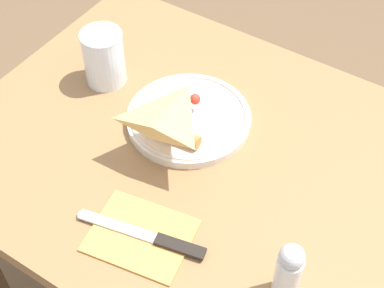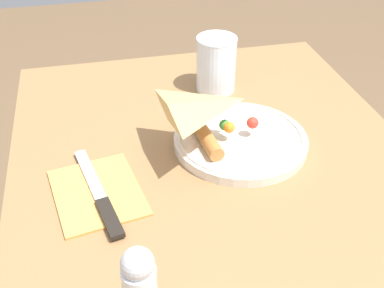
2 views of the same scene
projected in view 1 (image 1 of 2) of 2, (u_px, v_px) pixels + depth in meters
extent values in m
cube|color=olive|center=(243.00, 178.00, 0.98)|extent=(1.01, 0.65, 0.03)
cube|color=#4C3823|center=(137.00, 121.00, 1.57)|extent=(0.06, 0.06, 0.69)
cylinder|color=silver|center=(189.00, 119.00, 1.04)|extent=(0.22, 0.22, 0.02)
torus|color=silver|center=(189.00, 115.00, 1.03)|extent=(0.21, 0.21, 0.01)
pyramid|color=#E0B266|center=(189.00, 111.00, 1.03)|extent=(0.12, 0.14, 0.02)
cylinder|color=#B77A3D|center=(172.00, 134.00, 0.99)|extent=(0.10, 0.03, 0.02)
sphere|color=orange|center=(184.00, 114.00, 1.00)|extent=(0.02, 0.02, 0.02)
sphere|color=#388433|center=(178.00, 114.00, 1.00)|extent=(0.02, 0.02, 0.02)
sphere|color=red|center=(195.00, 99.00, 1.03)|extent=(0.02, 0.02, 0.02)
cylinder|color=white|center=(104.00, 57.00, 1.08)|extent=(0.08, 0.08, 0.11)
cylinder|color=white|center=(104.00, 61.00, 1.09)|extent=(0.07, 0.07, 0.09)
torus|color=white|center=(100.00, 35.00, 1.04)|extent=(0.08, 0.08, 0.00)
cube|color=#E59E4C|center=(141.00, 235.00, 0.89)|extent=(0.17, 0.14, 0.00)
cube|color=black|center=(180.00, 246.00, 0.87)|extent=(0.08, 0.04, 0.01)
cube|color=silver|center=(117.00, 226.00, 0.89)|extent=(0.13, 0.04, 0.00)
ellipsoid|color=silver|center=(84.00, 215.00, 0.91)|extent=(0.02, 0.02, 0.00)
cylinder|color=white|center=(287.00, 277.00, 0.80)|extent=(0.04, 0.04, 0.08)
sphere|color=silver|center=(292.00, 257.00, 0.76)|extent=(0.04, 0.04, 0.04)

